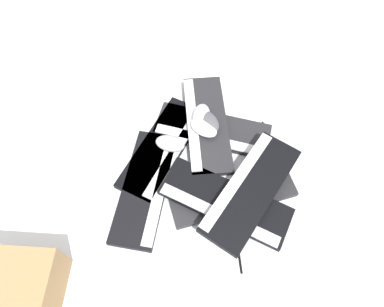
{
  "coord_description": "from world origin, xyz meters",
  "views": [
    {
      "loc": [
        -0.42,
        -0.31,
        1.12
      ],
      "look_at": [
        0.05,
        0.07,
        0.04
      ],
      "focal_mm": 32.0,
      "sensor_mm": 36.0,
      "label": 1
    }
  ],
  "objects_px": {
    "keyboard_4": "(225,202)",
    "keyboard_6": "(251,189)",
    "keyboard_1": "(163,147)",
    "keyboard_3": "(231,191)",
    "cardboard_box": "(9,300)",
    "mouse_3": "(208,121)",
    "keyboard_0": "(212,131)",
    "keyboard_2": "(146,187)",
    "keyboard_5": "(206,123)",
    "mouse_1": "(170,143)",
    "mouse_2": "(204,128)",
    "mouse_0": "(201,116)"
  },
  "relations": [
    {
      "from": "keyboard_4",
      "to": "keyboard_6",
      "type": "relative_size",
      "value": 1.02
    },
    {
      "from": "keyboard_1",
      "to": "keyboard_3",
      "type": "relative_size",
      "value": 1.03
    },
    {
      "from": "keyboard_6",
      "to": "cardboard_box",
      "type": "bearing_deg",
      "value": 155.03
    },
    {
      "from": "keyboard_3",
      "to": "keyboard_6",
      "type": "xyz_separation_m",
      "value": [
        0.02,
        -0.06,
        0.06
      ]
    },
    {
      "from": "keyboard_4",
      "to": "mouse_3",
      "type": "distance_m",
      "value": 0.31
    },
    {
      "from": "mouse_3",
      "to": "cardboard_box",
      "type": "bearing_deg",
      "value": 106.34
    },
    {
      "from": "keyboard_0",
      "to": "keyboard_6",
      "type": "bearing_deg",
      "value": -117.26
    },
    {
      "from": "keyboard_0",
      "to": "keyboard_4",
      "type": "bearing_deg",
      "value": -134.77
    },
    {
      "from": "keyboard_2",
      "to": "mouse_3",
      "type": "relative_size",
      "value": 4.15
    },
    {
      "from": "keyboard_5",
      "to": "mouse_3",
      "type": "xyz_separation_m",
      "value": [
        -0.01,
        -0.01,
        0.04
      ]
    },
    {
      "from": "keyboard_6",
      "to": "mouse_1",
      "type": "bearing_deg",
      "value": 94.68
    },
    {
      "from": "keyboard_6",
      "to": "mouse_2",
      "type": "relative_size",
      "value": 4.1
    },
    {
      "from": "keyboard_1",
      "to": "mouse_3",
      "type": "relative_size",
      "value": 4.2
    },
    {
      "from": "mouse_1",
      "to": "mouse_2",
      "type": "xyz_separation_m",
      "value": [
        0.12,
        -0.06,
        0.03
      ]
    },
    {
      "from": "keyboard_0",
      "to": "keyboard_3",
      "type": "height_order",
      "value": "same"
    },
    {
      "from": "keyboard_1",
      "to": "keyboard_6",
      "type": "relative_size",
      "value": 1.02
    },
    {
      "from": "keyboard_3",
      "to": "keyboard_5",
      "type": "distance_m",
      "value": 0.28
    },
    {
      "from": "mouse_0",
      "to": "mouse_2",
      "type": "height_order",
      "value": "same"
    },
    {
      "from": "keyboard_4",
      "to": "mouse_3",
      "type": "xyz_separation_m",
      "value": [
        0.2,
        0.23,
        0.04
      ]
    },
    {
      "from": "keyboard_0",
      "to": "mouse_0",
      "type": "distance_m",
      "value": 0.08
    },
    {
      "from": "keyboard_4",
      "to": "mouse_1",
      "type": "distance_m",
      "value": 0.3
    },
    {
      "from": "keyboard_5",
      "to": "mouse_0",
      "type": "xyz_separation_m",
      "value": [
        -0.01,
        0.02,
        0.04
      ]
    },
    {
      "from": "keyboard_2",
      "to": "keyboard_5",
      "type": "distance_m",
      "value": 0.33
    },
    {
      "from": "keyboard_1",
      "to": "keyboard_4",
      "type": "xyz_separation_m",
      "value": [
        -0.04,
        -0.32,
        0.03
      ]
    },
    {
      "from": "mouse_0",
      "to": "keyboard_6",
      "type": "bearing_deg",
      "value": 37.32
    },
    {
      "from": "mouse_1",
      "to": "keyboard_1",
      "type": "bearing_deg",
      "value": -176.07
    },
    {
      "from": "keyboard_1",
      "to": "mouse_2",
      "type": "relative_size",
      "value": 4.2
    },
    {
      "from": "mouse_0",
      "to": "mouse_2",
      "type": "xyz_separation_m",
      "value": [
        -0.04,
        -0.04,
        0.0
      ]
    },
    {
      "from": "keyboard_0",
      "to": "cardboard_box",
      "type": "height_order",
      "value": "cardboard_box"
    },
    {
      "from": "keyboard_0",
      "to": "mouse_2",
      "type": "relative_size",
      "value": 4.2
    },
    {
      "from": "keyboard_6",
      "to": "cardboard_box",
      "type": "relative_size",
      "value": 1.68
    },
    {
      "from": "mouse_2",
      "to": "cardboard_box",
      "type": "relative_size",
      "value": 0.41
    },
    {
      "from": "mouse_2",
      "to": "cardboard_box",
      "type": "height_order",
      "value": "cardboard_box"
    },
    {
      "from": "mouse_1",
      "to": "mouse_3",
      "type": "height_order",
      "value": "mouse_3"
    },
    {
      "from": "keyboard_6",
      "to": "cardboard_box",
      "type": "xyz_separation_m",
      "value": [
        -0.72,
        0.33,
        0.0
      ]
    },
    {
      "from": "keyboard_4",
      "to": "mouse_0",
      "type": "height_order",
      "value": "mouse_0"
    },
    {
      "from": "keyboard_2",
      "to": "keyboard_3",
      "type": "relative_size",
      "value": 1.02
    },
    {
      "from": "keyboard_5",
      "to": "mouse_1",
      "type": "height_order",
      "value": "mouse_1"
    },
    {
      "from": "keyboard_0",
      "to": "keyboard_5",
      "type": "bearing_deg",
      "value": 102.1
    },
    {
      "from": "keyboard_0",
      "to": "cardboard_box",
      "type": "xyz_separation_m",
      "value": [
        -0.86,
        0.07,
        0.06
      ]
    },
    {
      "from": "keyboard_4",
      "to": "cardboard_box",
      "type": "distance_m",
      "value": 0.7
    },
    {
      "from": "keyboard_1",
      "to": "cardboard_box",
      "type": "height_order",
      "value": "cardboard_box"
    },
    {
      "from": "cardboard_box",
      "to": "keyboard_2",
      "type": "bearing_deg",
      "value": -3.86
    },
    {
      "from": "keyboard_2",
      "to": "mouse_0",
      "type": "distance_m",
      "value": 0.33
    },
    {
      "from": "keyboard_5",
      "to": "mouse_1",
      "type": "xyz_separation_m",
      "value": [
        -0.16,
        0.04,
        0.01
      ]
    },
    {
      "from": "keyboard_6",
      "to": "mouse_1",
      "type": "relative_size",
      "value": 4.1
    },
    {
      "from": "keyboard_4",
      "to": "keyboard_6",
      "type": "distance_m",
      "value": 0.1
    },
    {
      "from": "mouse_1",
      "to": "mouse_3",
      "type": "relative_size",
      "value": 1.0
    },
    {
      "from": "keyboard_2",
      "to": "keyboard_6",
      "type": "distance_m",
      "value": 0.37
    },
    {
      "from": "keyboard_2",
      "to": "keyboard_6",
      "type": "height_order",
      "value": "keyboard_6"
    }
  ]
}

